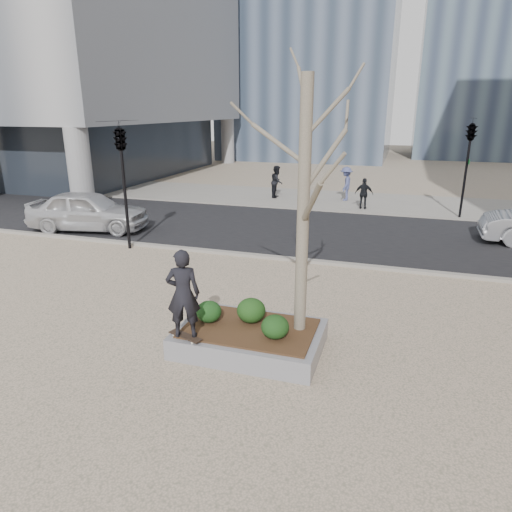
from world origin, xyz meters
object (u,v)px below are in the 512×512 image
(skateboarder, at_px, (183,294))
(police_car, at_px, (88,211))
(planter, at_px, (250,339))
(skateboard, at_px, (185,337))

(skateboarder, relative_size, police_car, 0.37)
(planter, bearing_deg, police_car, 142.38)
(skateboard, bearing_deg, planter, 54.92)
(skateboard, xyz_separation_m, police_car, (-8.39, 8.11, 0.36))
(planter, relative_size, skateboarder, 1.66)
(police_car, bearing_deg, skateboard, -145.32)
(skateboarder, bearing_deg, planter, -163.87)
(skateboard, xyz_separation_m, skateboarder, (0.00, 0.00, 0.94))
(skateboard, height_order, skateboarder, skateboarder)
(planter, xyz_separation_m, skateboarder, (-1.10, -0.80, 1.20))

